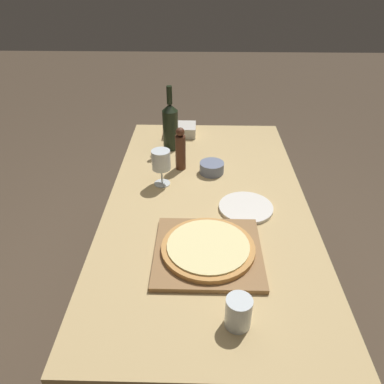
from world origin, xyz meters
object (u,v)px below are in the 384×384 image
pepper_mill (180,150)px  small_bowl (212,168)px  wine_glass (161,161)px  pizza (208,248)px  wine_bottle (170,125)px

pepper_mill → small_bowl: 0.17m
pepper_mill → wine_glass: 0.17m
pizza → wine_glass: wine_glass is taller
wine_bottle → small_bowl: size_ratio=2.92×
wine_bottle → pepper_mill: 0.23m
pepper_mill → small_bowl: size_ratio=1.85×
pizza → small_bowl: (0.03, 0.57, -0.00)m
wine_glass → wine_bottle: bearing=87.7°
pizza → wine_glass: size_ratio=1.94×
pizza → wine_glass: 0.51m
small_bowl → pizza: bearing=-92.6°
pepper_mill → wine_glass: pepper_mill is taller
wine_glass → small_bowl: wine_glass is taller
pizza → small_bowl: bearing=87.4°
small_bowl → wine_glass: bearing=-154.5°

